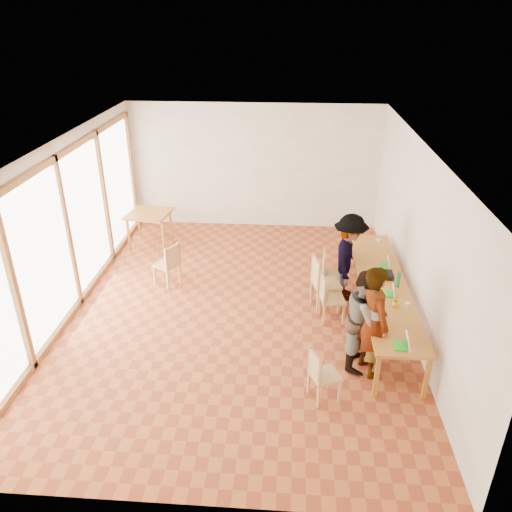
{
  "coord_description": "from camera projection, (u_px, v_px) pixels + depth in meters",
  "views": [
    {
      "loc": [
        0.88,
        -7.64,
        4.93
      ],
      "look_at": [
        0.33,
        0.01,
        1.1
      ],
      "focal_mm": 35.0,
      "sensor_mm": 36.0,
      "label": 1
    }
  ],
  "objects": [
    {
      "name": "ground",
      "position": [
        238.0,
        310.0,
        9.08
      ],
      "size": [
        8.0,
        8.0,
        0.0
      ],
      "primitive_type": "plane",
      "color": "#AB5629",
      "rests_on": "ground"
    },
    {
      "name": "person_mid",
      "position": [
        366.0,
        319.0,
        7.38
      ],
      "size": [
        0.79,
        0.91,
        1.59
      ],
      "primitive_type": "imported",
      "rotation": [
        0.0,
        0.0,
        1.3
      ],
      "color": "gray",
      "rests_on": "ground"
    },
    {
      "name": "chair_far",
      "position": [
        321.0,
        278.0,
        8.89
      ],
      "size": [
        0.56,
        0.56,
        0.53
      ],
      "rotation": [
        0.0,
        0.0,
        0.24
      ],
      "color": "tan",
      "rests_on": "ground"
    },
    {
      "name": "wall_right",
      "position": [
        417.0,
        240.0,
        8.22
      ],
      "size": [
        0.1,
        8.0,
        3.0
      ],
      "primitive_type": "cube",
      "color": "white",
      "rests_on": "ground"
    },
    {
      "name": "chair_mid",
      "position": [
        328.0,
        294.0,
        8.57
      ],
      "size": [
        0.46,
        0.46,
        0.46
      ],
      "rotation": [
        0.0,
        0.0,
        0.16
      ],
      "color": "tan",
      "rests_on": "ground"
    },
    {
      "name": "black_pouch",
      "position": [
        388.0,
        275.0,
        8.6
      ],
      "size": [
        0.16,
        0.26,
        0.09
      ],
      "primitive_type": "cube",
      "color": "black",
      "rests_on": "communal_table"
    },
    {
      "name": "yellow_mug",
      "position": [
        396.0,
        304.0,
        7.77
      ],
      "size": [
        0.14,
        0.14,
        0.09
      ],
      "primitive_type": "imported",
      "rotation": [
        0.0,
        0.0,
        0.32
      ],
      "color": "yellow",
      "rests_on": "communal_table"
    },
    {
      "name": "green_bottle",
      "position": [
        398.0,
        280.0,
        8.26
      ],
      "size": [
        0.07,
        0.07,
        0.28
      ],
      "primitive_type": "cylinder",
      "color": "#166D37",
      "rests_on": "communal_table"
    },
    {
      "name": "ceiling",
      "position": [
        235.0,
        145.0,
        7.73
      ],
      "size": [
        6.0,
        8.0,
        0.04
      ],
      "primitive_type": "cube",
      "color": "white",
      "rests_on": "wall_back"
    },
    {
      "name": "pink_phone",
      "position": [
        410.0,
        351.0,
        6.76
      ],
      "size": [
        0.05,
        0.1,
        0.01
      ],
      "primitive_type": "cube",
      "color": "#ED4BA6",
      "rests_on": "communal_table"
    },
    {
      "name": "wall_back",
      "position": [
        254.0,
        167.0,
        11.98
      ],
      "size": [
        6.0,
        0.1,
        3.0
      ],
      "primitive_type": "cube",
      "color": "white",
      "rests_on": "ground"
    },
    {
      "name": "chair_spare",
      "position": [
        170.0,
        260.0,
        9.67
      ],
      "size": [
        0.56,
        0.56,
        0.46
      ],
      "rotation": [
        0.0,
        0.0,
        2.61
      ],
      "color": "tan",
      "rests_on": "ground"
    },
    {
      "name": "person_near",
      "position": [
        373.0,
        321.0,
        7.18
      ],
      "size": [
        0.63,
        0.75,
        1.76
      ],
      "primitive_type": "imported",
      "rotation": [
        0.0,
        0.0,
        1.96
      ],
      "color": "gray",
      "rests_on": "ground"
    },
    {
      "name": "wall_front",
      "position": [
        193.0,
        402.0,
        4.84
      ],
      "size": [
        6.0,
        0.1,
        3.0
      ],
      "primitive_type": "cube",
      "color": "white",
      "rests_on": "ground"
    },
    {
      "name": "chair_empty",
      "position": [
        329.0,
        268.0,
        9.41
      ],
      "size": [
        0.4,
        0.4,
        0.45
      ],
      "rotation": [
        0.0,
        0.0,
        -0.02
      ],
      "color": "tan",
      "rests_on": "ground"
    },
    {
      "name": "laptop_near",
      "position": [
        404.0,
        343.0,
        6.84
      ],
      "size": [
        0.23,
        0.26,
        0.21
      ],
      "rotation": [
        0.0,
        0.0,
        -0.09
      ],
      "color": "green",
      "rests_on": "communal_table"
    },
    {
      "name": "person_far",
      "position": [
        349.0,
        257.0,
        9.12
      ],
      "size": [
        0.84,
        1.18,
        1.66
      ],
      "primitive_type": "imported",
      "rotation": [
        0.0,
        0.0,
        1.35
      ],
      "color": "gray",
      "rests_on": "ground"
    },
    {
      "name": "side_table",
      "position": [
        149.0,
        216.0,
        11.37
      ],
      "size": [
        0.9,
        0.9,
        0.75
      ],
      "rotation": [
        0.0,
        0.0,
        -0.15
      ],
      "color": "#B07727",
      "rests_on": "ground"
    },
    {
      "name": "clear_glass",
      "position": [
        407.0,
        305.0,
        7.72
      ],
      "size": [
        0.07,
        0.07,
        0.09
      ],
      "primitive_type": "cylinder",
      "color": "silver",
      "rests_on": "communal_table"
    },
    {
      "name": "communal_table",
      "position": [
        383.0,
        285.0,
        8.46
      ],
      "size": [
        0.8,
        4.0,
        0.75
      ],
      "color": "#B07727",
      "rests_on": "ground"
    },
    {
      "name": "window_wall",
      "position": [
        66.0,
        230.0,
        8.6
      ],
      "size": [
        0.1,
        8.0,
        3.0
      ],
      "primitive_type": "cube",
      "color": "white",
      "rests_on": "ground"
    },
    {
      "name": "laptop_mid",
      "position": [
        391.0,
        292.0,
        8.08
      ],
      "size": [
        0.2,
        0.23,
        0.18
      ],
      "rotation": [
        0.0,
        0.0,
        -0.12
      ],
      "color": "green",
      "rests_on": "communal_table"
    },
    {
      "name": "chair_near",
      "position": [
        320.0,
        371.0,
        6.8
      ],
      "size": [
        0.49,
        0.49,
        0.43
      ],
      "rotation": [
        0.0,
        0.0,
        0.42
      ],
      "color": "tan",
      "rests_on": "ground"
    },
    {
      "name": "condiment_cup",
      "position": [
        379.0,
        241.0,
        9.9
      ],
      "size": [
        0.08,
        0.08,
        0.06
      ],
      "primitive_type": "cylinder",
      "color": "white",
      "rests_on": "communal_table"
    },
    {
      "name": "laptop_far",
      "position": [
        386.0,
        264.0,
        8.95
      ],
      "size": [
        0.23,
        0.25,
        0.19
      ],
      "rotation": [
        0.0,
        0.0,
        -0.16
      ],
      "color": "green",
      "rests_on": "communal_table"
    }
  ]
}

